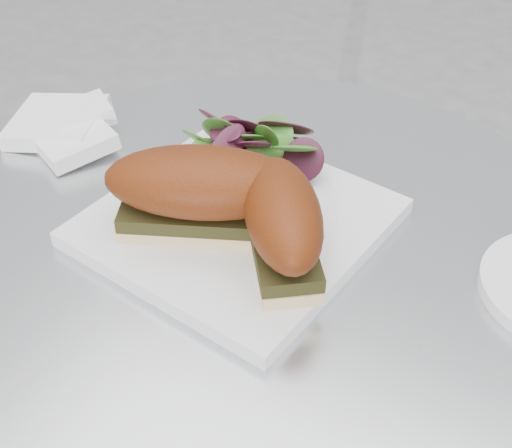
% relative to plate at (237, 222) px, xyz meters
% --- Properties ---
extents(table, '(0.70, 0.70, 0.73)m').
position_rel_plate_xyz_m(table, '(0.04, -0.03, -0.25)').
color(table, silver).
rests_on(table, ground).
extents(plate, '(0.28, 0.28, 0.02)m').
position_rel_plate_xyz_m(plate, '(0.00, 0.00, 0.00)').
color(plate, white).
rests_on(plate, table).
extents(sandwich_left, '(0.19, 0.14, 0.08)m').
position_rel_plate_xyz_m(sandwich_left, '(-0.02, -0.03, 0.05)').
color(sandwich_left, '#D8C387').
rests_on(sandwich_left, plate).
extents(sandwich_right, '(0.13, 0.15, 0.08)m').
position_rel_plate_xyz_m(sandwich_right, '(0.06, -0.03, 0.05)').
color(sandwich_right, '#D8C387').
rests_on(sandwich_right, plate).
extents(salad, '(0.12, 0.12, 0.05)m').
position_rel_plate_xyz_m(salad, '(-0.03, 0.07, 0.03)').
color(salad, '#488D2E').
rests_on(salad, plate).
extents(napkin, '(0.13, 0.13, 0.02)m').
position_rel_plate_xyz_m(napkin, '(-0.24, 0.04, 0.00)').
color(napkin, white).
rests_on(napkin, table).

